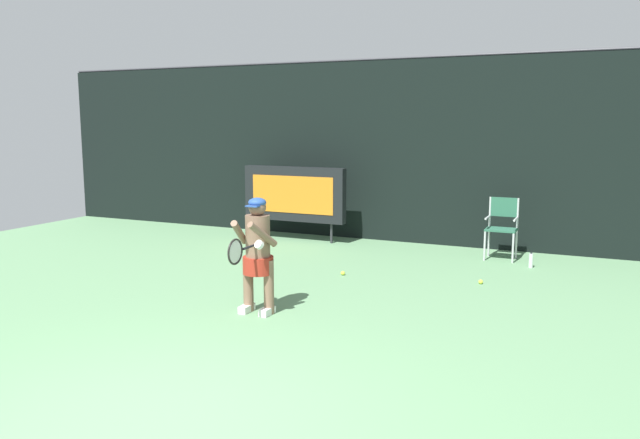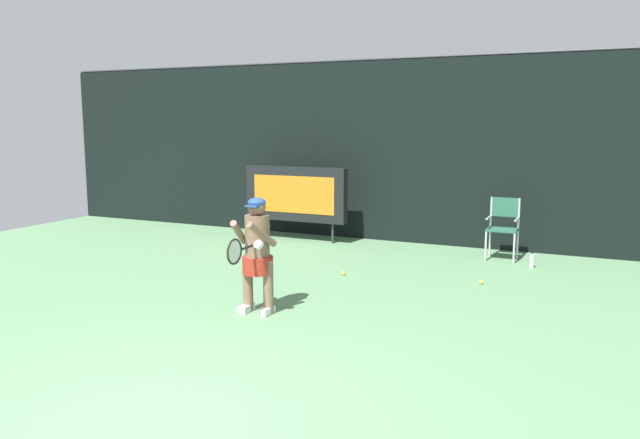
% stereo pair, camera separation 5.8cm
% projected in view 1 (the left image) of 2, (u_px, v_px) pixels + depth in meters
% --- Properties ---
extents(backdrop_screen, '(18.00, 0.12, 3.66)m').
position_uv_depth(backdrop_screen, '(432.00, 152.00, 12.37)').
color(backdrop_screen, black).
rests_on(backdrop_screen, ground).
extents(scoreboard, '(2.20, 0.21, 1.50)m').
position_uv_depth(scoreboard, '(294.00, 194.00, 12.88)').
color(scoreboard, black).
rests_on(scoreboard, ground).
extents(umpire_chair, '(0.52, 0.44, 1.08)m').
position_uv_depth(umpire_chair, '(502.00, 224.00, 11.15)').
color(umpire_chair, '#B7B7BC').
rests_on(umpire_chair, ground).
extents(water_bottle, '(0.07, 0.07, 0.27)m').
position_uv_depth(water_bottle, '(531.00, 260.00, 10.54)').
color(water_bottle, silver).
rests_on(water_bottle, ground).
extents(tennis_player, '(0.53, 0.60, 1.47)m').
position_uv_depth(tennis_player, '(258.00, 251.00, 7.97)').
color(tennis_player, white).
rests_on(tennis_player, ground).
extents(tennis_racket, '(0.03, 0.60, 0.31)m').
position_uv_depth(tennis_racket, '(236.00, 251.00, 7.43)').
color(tennis_racket, black).
extents(tennis_ball_loose, '(0.07, 0.07, 0.07)m').
position_uv_depth(tennis_ball_loose, '(343.00, 273.00, 10.04)').
color(tennis_ball_loose, '#CCDB3D').
rests_on(tennis_ball_loose, ground).
extents(tennis_ball_spare, '(0.07, 0.07, 0.07)m').
position_uv_depth(tennis_ball_spare, '(481.00, 282.00, 9.50)').
color(tennis_ball_spare, '#CCDB3D').
rests_on(tennis_ball_spare, ground).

